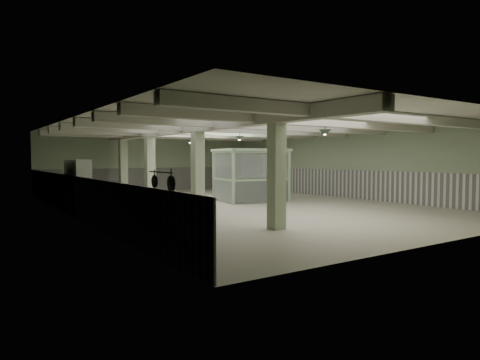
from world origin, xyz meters
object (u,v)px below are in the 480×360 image
filing_cabinet (276,187)px  guard_booth (251,166)px  walkin_cooler (78,188)px  prep_counter (110,212)px

filing_cabinet → guard_booth: bearing=-155.0°
guard_booth → walkin_cooler: bearing=-168.4°
prep_counter → filing_cabinet: size_ratio=3.80×
guard_booth → filing_cabinet: (1.66, 0.08, -1.12)m
walkin_cooler → guard_booth: 8.43m
guard_booth → filing_cabinet: size_ratio=2.83×
guard_booth → filing_cabinet: bearing=11.6°
walkin_cooler → prep_counter: bearing=-88.7°
prep_counter → walkin_cooler: 3.74m
prep_counter → walkin_cooler: size_ratio=2.24×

